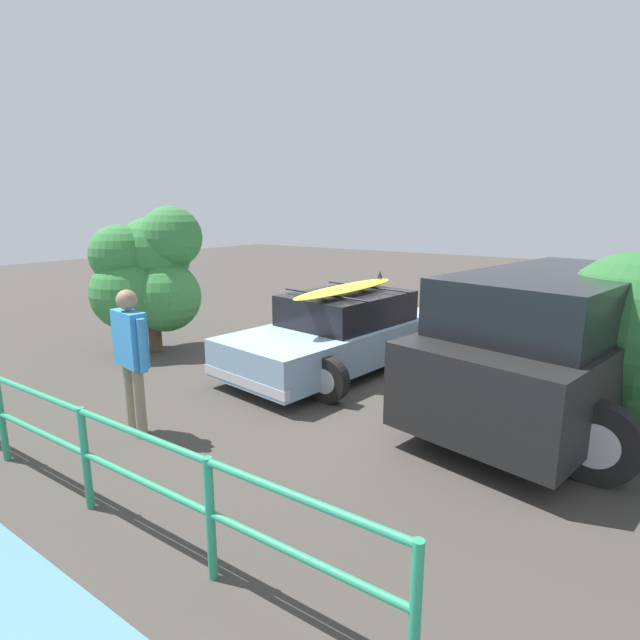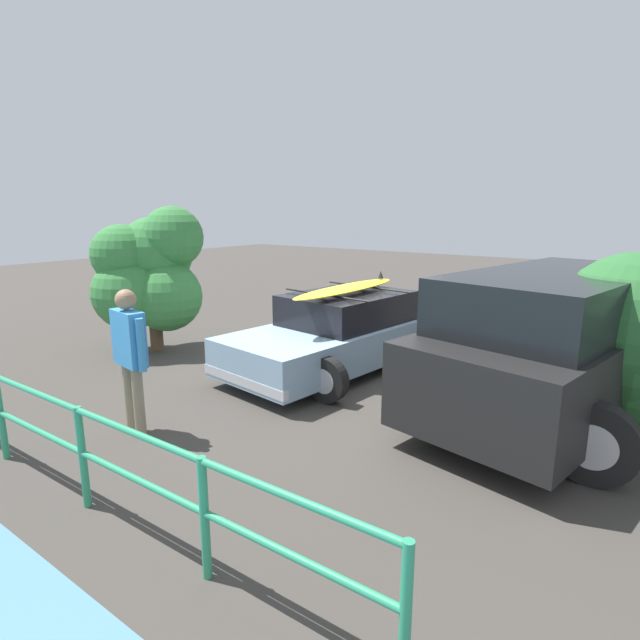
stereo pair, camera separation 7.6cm
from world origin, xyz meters
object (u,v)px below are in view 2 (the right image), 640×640
sedan_car (342,332)px  suv_car (556,343)px  person_bystander (130,349)px  bush_near_left (148,272)px

sedan_car → suv_car: 3.40m
person_bystander → sedan_car: bearing=-99.2°
sedan_car → bush_near_left: 3.86m
person_bystander → bush_near_left: (2.94, -2.40, 0.46)m
sedan_car → person_bystander: 3.74m
suv_car → person_bystander: suv_car is taller
person_bystander → suv_car: bearing=-138.2°
suv_car → bush_near_left: 7.02m
suv_car → person_bystander: (3.97, 3.55, 0.07)m
suv_car → bush_near_left: bush_near_left is taller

